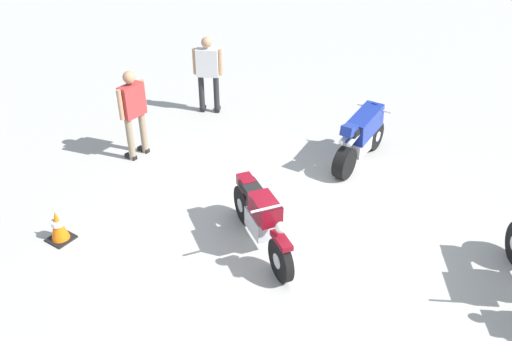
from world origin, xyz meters
name	(u,v)px	position (x,y,z in m)	size (l,w,h in m)	color
ground_plane	(303,237)	(0.00, 0.00, 0.00)	(40.00, 40.00, 0.00)	#ADAAA3
motorcycle_blue_sportbike	(362,135)	(0.23, -2.67, 0.59)	(0.70, 1.95, 1.14)	black
motorcycle_maroon_cruiser	(261,219)	(0.43, 0.56, 0.52)	(1.79, 1.28, 1.09)	black
person_in_white_shirt	(208,70)	(4.12, -2.91, 1.03)	(0.65, 0.48, 1.78)	#262628
person_in_red_shirt	(133,109)	(4.01, -0.46, 1.03)	(0.31, 0.68, 1.78)	gray
traffic_cone	(58,226)	(3.13, 2.15, 0.26)	(0.36, 0.36, 0.53)	black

